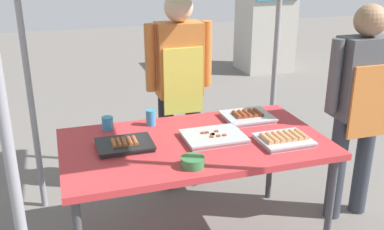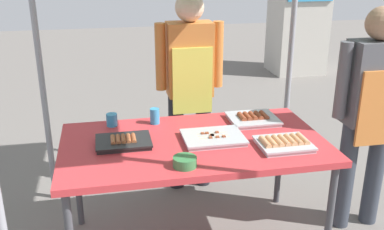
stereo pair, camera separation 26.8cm
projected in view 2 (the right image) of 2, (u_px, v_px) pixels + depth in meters
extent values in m
cube|color=#C63338|center=(194.00, 144.00, 2.70)|extent=(1.60, 0.90, 0.04)
cylinder|color=#3F3F44|center=(329.00, 218.00, 2.61)|extent=(0.04, 0.04, 0.71)
cylinder|color=#3F3F44|center=(77.00, 179.00, 3.05)|extent=(0.04, 0.04, 0.71)
cylinder|color=#3F3F44|center=(279.00, 160.00, 3.32)|extent=(0.04, 0.04, 0.71)
cylinder|color=gray|center=(38.00, 48.00, 3.09)|extent=(0.04, 0.04, 2.40)
cylinder|color=gray|center=(292.00, 38.00, 3.44)|extent=(0.04, 0.04, 2.40)
cube|color=black|center=(124.00, 143.00, 2.64)|extent=(0.31, 0.24, 0.02)
cube|color=black|center=(123.00, 141.00, 2.63)|extent=(0.33, 0.25, 0.01)
cylinder|color=#9E512D|center=(113.00, 140.00, 2.62)|extent=(0.03, 0.12, 0.03)
cylinder|color=#9E512D|center=(118.00, 140.00, 2.62)|extent=(0.03, 0.12, 0.03)
cylinder|color=#9E512D|center=(123.00, 139.00, 2.63)|extent=(0.03, 0.12, 0.03)
cylinder|color=#9E512D|center=(129.00, 139.00, 2.63)|extent=(0.03, 0.12, 0.03)
cylinder|color=#9E512D|center=(134.00, 139.00, 2.64)|extent=(0.03, 0.12, 0.03)
cube|color=#ADADB2|center=(213.00, 139.00, 2.70)|extent=(0.36, 0.27, 0.02)
cube|color=#ADADB2|center=(213.00, 136.00, 2.69)|extent=(0.37, 0.29, 0.01)
cylinder|color=tan|center=(215.00, 138.00, 2.66)|extent=(0.19, 0.01, 0.01)
cube|color=brown|center=(218.00, 138.00, 2.66)|extent=(0.02, 0.02, 0.02)
cube|color=brown|center=(211.00, 138.00, 2.65)|extent=(0.02, 0.02, 0.02)
cube|color=brown|center=(224.00, 137.00, 2.67)|extent=(0.02, 0.02, 0.02)
cylinder|color=tan|center=(213.00, 136.00, 2.69)|extent=(0.19, 0.01, 0.01)
cube|color=brown|center=(212.00, 136.00, 2.69)|extent=(0.02, 0.02, 0.02)
cube|color=brown|center=(212.00, 136.00, 2.69)|extent=(0.02, 0.02, 0.02)
cylinder|color=tan|center=(212.00, 133.00, 2.72)|extent=(0.19, 0.01, 0.01)
cube|color=brown|center=(203.00, 134.00, 2.71)|extent=(0.02, 0.02, 0.02)
cube|color=brown|center=(217.00, 133.00, 2.73)|extent=(0.02, 0.02, 0.02)
cube|color=brown|center=(207.00, 134.00, 2.72)|extent=(0.02, 0.02, 0.02)
cube|color=#ADADB2|center=(253.00, 120.00, 2.99)|extent=(0.31, 0.28, 0.02)
cube|color=#ADADB2|center=(253.00, 118.00, 2.98)|extent=(0.32, 0.29, 0.01)
cylinder|color=brown|center=(242.00, 117.00, 2.97)|extent=(0.04, 0.12, 0.04)
cylinder|color=brown|center=(247.00, 117.00, 2.97)|extent=(0.04, 0.12, 0.04)
cylinder|color=brown|center=(253.00, 116.00, 2.98)|extent=(0.04, 0.12, 0.04)
cylinder|color=brown|center=(259.00, 116.00, 2.99)|extent=(0.04, 0.12, 0.04)
cylinder|color=brown|center=(264.00, 115.00, 3.00)|extent=(0.04, 0.12, 0.04)
cube|color=#ADADB2|center=(284.00, 145.00, 2.60)|extent=(0.30, 0.25, 0.02)
cube|color=#ADADB2|center=(284.00, 143.00, 2.60)|extent=(0.31, 0.26, 0.01)
cylinder|color=tan|center=(265.00, 143.00, 2.57)|extent=(0.04, 0.14, 0.04)
cylinder|color=tan|center=(271.00, 142.00, 2.58)|extent=(0.04, 0.14, 0.04)
cylinder|color=tan|center=(278.00, 142.00, 2.59)|extent=(0.04, 0.14, 0.04)
cylinder|color=tan|center=(284.00, 141.00, 2.59)|extent=(0.04, 0.14, 0.04)
cylinder|color=tan|center=(290.00, 140.00, 2.60)|extent=(0.04, 0.14, 0.04)
cylinder|color=tan|center=(296.00, 140.00, 2.61)|extent=(0.04, 0.14, 0.04)
cylinder|color=tan|center=(303.00, 139.00, 2.62)|extent=(0.04, 0.14, 0.04)
cylinder|color=#33723F|center=(185.00, 162.00, 2.36)|extent=(0.13, 0.13, 0.05)
cylinder|color=#338CBF|center=(155.00, 116.00, 2.94)|extent=(0.06, 0.06, 0.10)
cylinder|color=#338CBF|center=(112.00, 120.00, 2.91)|extent=(0.07, 0.07, 0.08)
cylinder|color=black|center=(176.00, 142.00, 3.55)|extent=(0.12, 0.12, 0.79)
cylinder|color=black|center=(203.00, 140.00, 3.59)|extent=(0.12, 0.12, 0.79)
cube|color=#CC7233|center=(190.00, 59.00, 3.33)|extent=(0.34, 0.20, 0.56)
cube|color=#D8CC4C|center=(193.00, 81.00, 3.28)|extent=(0.30, 0.02, 0.50)
cylinder|color=#CC7233|center=(161.00, 57.00, 3.28)|extent=(0.08, 0.08, 0.50)
cylinder|color=#CC7233|center=(218.00, 54.00, 3.36)|extent=(0.08, 0.08, 0.50)
sphere|color=#D8B293|center=(189.00, 7.00, 3.20)|extent=(0.21, 0.21, 0.21)
cylinder|color=#333842|center=(345.00, 176.00, 3.03)|extent=(0.12, 0.12, 0.77)
cylinder|color=#333842|center=(374.00, 173.00, 3.07)|extent=(0.12, 0.12, 0.77)
cube|color=#4C4C51|center=(374.00, 83.00, 2.82)|extent=(0.34, 0.20, 0.55)
cube|color=#CC7233|center=(381.00, 109.00, 2.77)|extent=(0.30, 0.02, 0.49)
cylinder|color=#4C4C51|center=(343.00, 81.00, 2.77)|extent=(0.08, 0.08, 0.49)
sphere|color=#9E7256|center=(383.00, 23.00, 2.69)|extent=(0.21, 0.21, 0.21)
cube|color=#B7B2A8|center=(298.00, 20.00, 6.86)|extent=(0.77, 0.70, 1.65)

